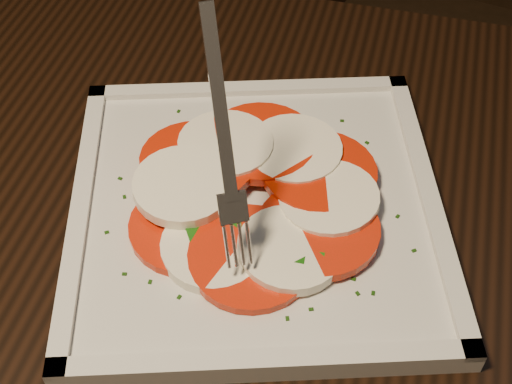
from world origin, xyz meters
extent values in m
cube|color=black|center=(-0.21, -0.26, 0.73)|extent=(1.22, 0.83, 0.04)
cylinder|color=black|center=(-0.74, 0.09, 0.35)|extent=(0.06, 0.06, 0.71)
cube|color=black|center=(-0.11, 0.46, 0.45)|extent=(0.50, 0.50, 0.04)
cylinder|color=black|center=(-0.32, 0.33, 0.21)|extent=(0.04, 0.04, 0.41)
cylinder|color=black|center=(0.03, 0.25, 0.21)|extent=(0.04, 0.04, 0.41)
cylinder|color=black|center=(-0.24, 0.68, 0.21)|extent=(0.04, 0.04, 0.41)
cube|color=silver|center=(-0.29, -0.19, 0.76)|extent=(0.37, 0.37, 0.01)
cylinder|color=red|center=(-0.33, -0.22, 0.77)|extent=(0.10, 0.10, 0.01)
cylinder|color=white|center=(-0.31, -0.24, 0.77)|extent=(0.08, 0.08, 0.01)
cylinder|color=red|center=(-0.28, -0.24, 0.77)|extent=(0.10, 0.10, 0.01)
cylinder|color=white|center=(-0.25, -0.23, 0.77)|extent=(0.08, 0.08, 0.02)
cylinder|color=red|center=(-0.23, -0.21, 0.77)|extent=(0.10, 0.10, 0.01)
cylinder|color=white|center=(-0.23, -0.18, 0.78)|extent=(0.08, 0.08, 0.02)
cylinder|color=red|center=(-0.24, -0.15, 0.78)|extent=(0.10, 0.10, 0.01)
cylinder|color=white|center=(-0.27, -0.13, 0.78)|extent=(0.08, 0.08, 0.01)
cylinder|color=red|center=(-0.30, -0.13, 0.78)|extent=(0.10, 0.10, 0.01)
cylinder|color=white|center=(-0.33, -0.14, 0.78)|extent=(0.08, 0.08, 0.01)
cylinder|color=red|center=(-0.34, -0.16, 0.78)|extent=(0.10, 0.10, 0.02)
cylinder|color=white|center=(-0.35, -0.19, 0.78)|extent=(0.08, 0.08, 0.01)
cube|color=#16530E|center=(-0.24, -0.24, 0.78)|extent=(0.04, 0.02, 0.00)
cube|color=#16530E|center=(-0.31, -0.22, 0.78)|extent=(0.04, 0.03, 0.00)
cube|color=#16530E|center=(-0.34, -0.22, 0.78)|extent=(0.03, 0.02, 0.00)
cube|color=#16530E|center=(-0.32, -0.24, 0.78)|extent=(0.03, 0.04, 0.01)
cube|color=#16530E|center=(-0.24, -0.22, 0.78)|extent=(0.01, 0.05, 0.01)
cube|color=#16530E|center=(-0.34, -0.22, 0.78)|extent=(0.04, 0.03, 0.00)
cube|color=#16530E|center=(-0.36, -0.20, 0.78)|extent=(0.02, 0.03, 0.00)
cube|color=#16530E|center=(-0.34, -0.12, 0.78)|extent=(0.03, 0.05, 0.00)
cube|color=#16530E|center=(-0.22, -0.17, 0.78)|extent=(0.05, 0.04, 0.00)
cube|color=#15390A|center=(-0.37, -0.28, 0.77)|extent=(0.00, 0.00, 0.00)
cube|color=#15390A|center=(-0.39, -0.18, 0.77)|extent=(0.00, 0.00, 0.00)
cube|color=#15390A|center=(-0.19, -0.19, 0.77)|extent=(0.00, 0.00, 0.00)
cube|color=#15390A|center=(-0.40, -0.24, 0.77)|extent=(0.00, 0.00, 0.00)
cube|color=#15390A|center=(-0.23, -0.07, 0.77)|extent=(0.00, 0.00, 0.00)
cube|color=#15390A|center=(-0.38, -0.09, 0.77)|extent=(0.00, 0.00, 0.00)
cube|color=#15390A|center=(-0.21, -0.09, 0.77)|extent=(0.00, 0.00, 0.00)
cube|color=#15390A|center=(-0.37, -0.24, 0.77)|extent=(0.00, 0.00, 0.00)
cube|color=#15390A|center=(-0.32, -0.29, 0.77)|extent=(0.00, 0.00, 0.00)
cube|color=#15390A|center=(-0.20, -0.25, 0.77)|extent=(0.00, 0.00, 0.00)
cube|color=#15390A|center=(-0.41, -0.18, 0.77)|extent=(0.00, 0.00, 0.00)
cube|color=#15390A|center=(-0.29, -0.28, 0.77)|extent=(0.00, 0.00, 0.00)
cube|color=#15390A|center=(-0.34, -0.09, 0.77)|extent=(0.00, 0.00, 0.00)
cube|color=#15390A|center=(-0.24, -0.29, 0.77)|extent=(0.00, 0.00, 0.00)
cube|color=#15390A|center=(-0.20, -0.20, 0.77)|extent=(0.00, 0.00, 0.00)
cube|color=#15390A|center=(-0.29, -0.28, 0.77)|extent=(0.00, 0.00, 0.00)
cube|color=#15390A|center=(-0.23, -0.10, 0.77)|extent=(0.00, 0.00, 0.00)
cube|color=#15390A|center=(-0.31, -0.27, 0.77)|extent=(0.00, 0.00, 0.00)
cube|color=#15390A|center=(-0.31, -0.07, 0.77)|extent=(0.00, 0.00, 0.00)
cube|color=#15390A|center=(-0.40, -0.20, 0.77)|extent=(0.00, 0.00, 0.00)
cube|color=#15390A|center=(-0.36, -0.10, 0.77)|extent=(0.00, 0.00, 0.00)
cube|color=#15390A|center=(-0.35, -0.28, 0.77)|extent=(0.00, 0.00, 0.00)
cube|color=#15390A|center=(-0.19, -0.25, 0.77)|extent=(0.00, 0.00, 0.00)
cube|color=#15390A|center=(-0.16, -0.20, 0.77)|extent=(0.00, 0.00, 0.00)
cube|color=#15390A|center=(-0.23, -0.27, 0.77)|extent=(0.00, 0.00, 0.00)
cube|color=#15390A|center=(-0.20, -0.24, 0.77)|extent=(0.00, 0.00, 0.00)
cube|color=#15390A|center=(-0.33, -0.26, 0.77)|extent=(0.00, 0.00, 0.00)
cube|color=#15390A|center=(-0.17, -0.17, 0.77)|extent=(0.00, 0.00, 0.00)
camera|label=1|loc=(-0.20, -0.55, 1.21)|focal=50.00mm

